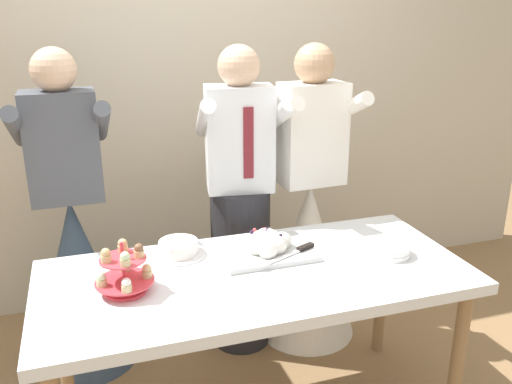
% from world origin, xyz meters
% --- Properties ---
extents(rear_wall, '(5.20, 0.10, 2.90)m').
position_xyz_m(rear_wall, '(0.00, 1.40, 1.45)').
color(rear_wall, beige).
rests_on(rear_wall, ground_plane).
extents(dessert_table, '(1.80, 0.80, 0.78)m').
position_xyz_m(dessert_table, '(0.00, 0.00, 0.70)').
color(dessert_table, silver).
rests_on(dessert_table, ground_plane).
extents(cupcake_stand, '(0.23, 0.23, 0.21)m').
position_xyz_m(cupcake_stand, '(-0.54, -0.00, 0.86)').
color(cupcake_stand, '#D83F4C').
rests_on(cupcake_stand, dessert_table).
extents(main_cake_tray, '(0.42, 0.33, 0.13)m').
position_xyz_m(main_cake_tray, '(0.10, 0.14, 0.82)').
color(main_cake_tray, silver).
rests_on(main_cake_tray, dessert_table).
extents(plate_stack, '(0.18, 0.18, 0.05)m').
position_xyz_m(plate_stack, '(0.62, -0.03, 0.80)').
color(plate_stack, white).
rests_on(plate_stack, dessert_table).
extents(round_cake, '(0.24, 0.24, 0.07)m').
position_xyz_m(round_cake, '(-0.28, 0.26, 0.81)').
color(round_cake, white).
rests_on(round_cake, dessert_table).
extents(person_groom, '(0.52, 0.55, 1.66)m').
position_xyz_m(person_groom, '(0.12, 0.65, 0.75)').
color(person_groom, '#232328').
rests_on(person_groom, ground_plane).
extents(person_bride, '(0.56, 0.56, 1.66)m').
position_xyz_m(person_bride, '(0.52, 0.63, 0.58)').
color(person_bride, white).
rests_on(person_bride, ground_plane).
extents(person_guest, '(0.56, 0.56, 1.66)m').
position_xyz_m(person_guest, '(-0.73, 0.75, 0.58)').
color(person_guest, '#334760').
rests_on(person_guest, ground_plane).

